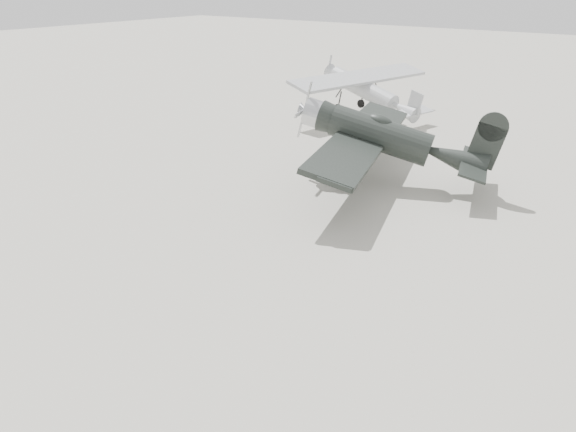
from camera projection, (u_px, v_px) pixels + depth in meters
name	position (u px, v px, depth m)	size (l,w,h in m)	color
ground	(270.00, 262.00, 16.79)	(160.00, 160.00, 0.00)	#A3A091
lowwing_monoplane	(389.00, 139.00, 22.33)	(8.10, 11.14, 3.60)	black
highwing_monoplane	(367.00, 87.00, 33.13)	(7.40, 10.34, 2.92)	#949799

